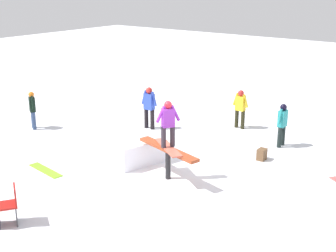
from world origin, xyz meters
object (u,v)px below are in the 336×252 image
object	(u,v)px
bystander_teal	(282,123)
loose_snowboard_lime	(45,170)
bystander_yellow	(240,107)
backpack_on_snow	(262,154)
bystander_blue	(149,106)
main_rider_on_rail	(168,126)
bystander_black	(32,108)
rail_feature	(168,153)
folding_chair	(9,207)

from	to	relation	value
bystander_teal	loose_snowboard_lime	bearing A→B (deg)	143.98
bystander_yellow	backpack_on_snow	size ratio (longest dim) A/B	4.07
bystander_blue	loose_snowboard_lime	world-z (taller)	bystander_blue
main_rider_on_rail	bystander_teal	world-z (taller)	main_rider_on_rail
bystander_yellow	bystander_black	bearing A→B (deg)	-138.83
rail_feature	bystander_blue	distance (m)	4.41
main_rider_on_rail	loose_snowboard_lime	distance (m)	3.76
rail_feature	bystander_blue	xyz separation A→B (m)	(-3.16, 3.07, 0.11)
main_rider_on_rail	bystander_yellow	bearing A→B (deg)	130.98
loose_snowboard_lime	backpack_on_snow	bearing A→B (deg)	52.78
bystander_yellow	bystander_teal	xyz separation A→B (m)	(1.97, -0.88, 0.00)
folding_chair	backpack_on_snow	distance (m)	7.26
main_rider_on_rail	folding_chair	size ratio (longest dim) A/B	1.56
rail_feature	bystander_teal	world-z (taller)	bystander_teal
bystander_black	bystander_teal	distance (m)	8.57
rail_feature	loose_snowboard_lime	bearing A→B (deg)	-136.49
rail_feature	backpack_on_snow	xyz separation A→B (m)	(1.39, 2.75, -0.56)
rail_feature	main_rider_on_rail	world-z (taller)	main_rider_on_rail
bystander_blue	bystander_teal	distance (m)	4.64
bystander_yellow	bystander_teal	bearing A→B (deg)	-20.41
main_rider_on_rail	bystander_blue	bearing A→B (deg)	169.73
folding_chair	main_rider_on_rail	bearing A→B (deg)	105.08
bystander_teal	folding_chair	bearing A→B (deg)	163.22
rail_feature	loose_snowboard_lime	distance (m)	3.54
bystander_yellow	bystander_blue	bearing A→B (deg)	-138.44
bystander_blue	loose_snowboard_lime	bearing A→B (deg)	-89.27
bystander_blue	bystander_yellow	distance (m)	3.22
bystander_blue	folding_chair	world-z (taller)	bystander_blue
main_rider_on_rail	loose_snowboard_lime	xyz separation A→B (m)	(-3.05, -1.65, -1.47)
main_rider_on_rail	backpack_on_snow	xyz separation A→B (m)	(1.39, 2.75, -1.31)
main_rider_on_rail	rail_feature	bearing A→B (deg)	0.00
rail_feature	folding_chair	distance (m)	4.21
rail_feature	folding_chair	bearing A→B (deg)	-92.59
loose_snowboard_lime	bystander_blue	bearing A→B (deg)	99.45
rail_feature	backpack_on_snow	bearing A→B (deg)	78.33
bystander_teal	loose_snowboard_lime	distance (m)	7.33
rail_feature	folding_chair	size ratio (longest dim) A/B	2.51
folding_chair	loose_snowboard_lime	bearing A→B (deg)	159.67
loose_snowboard_lime	main_rider_on_rail	bearing A→B (deg)	36.42
backpack_on_snow	rail_feature	bearing A→B (deg)	-28.50
bystander_yellow	backpack_on_snow	world-z (taller)	bystander_yellow
bystander_black	loose_snowboard_lime	xyz separation A→B (m)	(3.39, -2.22, -0.74)
loose_snowboard_lime	backpack_on_snow	xyz separation A→B (m)	(4.43, 4.39, 0.16)
bystander_black	backpack_on_snow	world-z (taller)	bystander_black
main_rider_on_rail	loose_snowboard_lime	bearing A→B (deg)	-117.73
bystander_black	bystander_yellow	size ratio (longest dim) A/B	0.97
bystander_teal	backpack_on_snow	xyz separation A→B (m)	(0.04, -1.43, -0.61)
backpack_on_snow	bystander_black	bearing A→B (deg)	-76.17
bystander_black	folding_chair	bearing A→B (deg)	-11.31
folding_chair	backpack_on_snow	xyz separation A→B (m)	(2.67, 6.75, -0.24)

